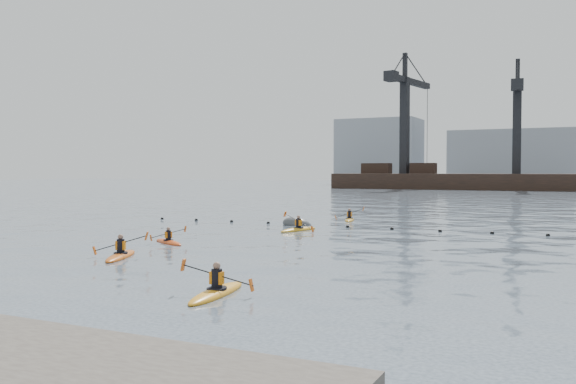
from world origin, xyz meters
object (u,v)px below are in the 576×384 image
kayaker_2 (168,241)px  kayaker_5 (349,219)px  kayaker_1 (217,291)px  mooring_buoy (297,225)px  kayaker_0 (121,255)px  kayaker_3 (298,229)px

kayaker_2 → kayaker_5: size_ratio=0.87×
kayaker_1 → kayaker_2: 13.50m
kayaker_1 → mooring_buoy: size_ratio=1.72×
kayaker_1 → mooring_buoy: (-7.67, 22.03, -0.11)m
kayaker_0 → kayaker_1: 9.28m
kayaker_2 → kayaker_0: bearing=-135.5°
kayaker_0 → kayaker_3: (1.91, 13.82, -0.00)m
kayaker_2 → kayaker_3: (3.21, 8.80, 0.01)m
kayaker_1 → kayaker_5: bearing=94.5°
kayaker_2 → kayaker_1: bearing=-106.9°
mooring_buoy → kayaker_2: bearing=-97.3°
kayaker_3 → kayaker_2: bearing=-96.9°
kayaker_0 → mooring_buoy: kayaker_0 is taller
kayaker_0 → kayaker_5: 22.41m
kayaker_2 → mooring_buoy: 12.27m
kayaker_3 → kayaker_1: bearing=-59.0°
kayaker_0 → kayaker_3: kayaker_3 is taller
kayaker_3 → kayaker_5: size_ratio=1.05×
kayaker_2 → mooring_buoy: (1.55, 12.17, -0.09)m
kayaker_5 → mooring_buoy: 5.44m
kayaker_0 → kayaker_3: 13.95m
mooring_buoy → kayaker_1: bearing=-70.8°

